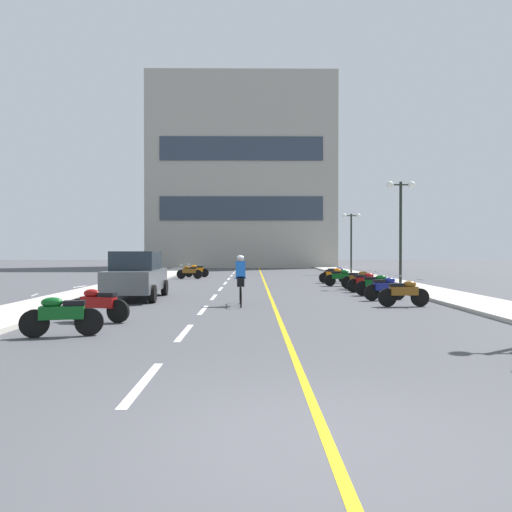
# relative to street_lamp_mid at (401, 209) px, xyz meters

# --- Properties ---
(ground_plane) EXTENTS (140.00, 140.00, 0.00)m
(ground_plane) POSITION_rel_street_lamp_mid_xyz_m (-7.08, 1.78, -3.95)
(ground_plane) COLOR #47474C
(curb_left) EXTENTS (2.40, 72.00, 0.12)m
(curb_left) POSITION_rel_street_lamp_mid_xyz_m (-14.28, 4.78, -3.89)
(curb_left) COLOR #B7B2A8
(curb_left) RESTS_ON ground
(curb_right) EXTENTS (2.40, 72.00, 0.12)m
(curb_right) POSITION_rel_street_lamp_mid_xyz_m (0.12, 4.78, -3.89)
(curb_right) COLOR #B7B2A8
(curb_right) RESTS_ON ground
(lane_dash_0) EXTENTS (0.14, 2.20, 0.01)m
(lane_dash_0) POSITION_rel_street_lamp_mid_xyz_m (-9.08, -17.22, -3.95)
(lane_dash_0) COLOR silver
(lane_dash_0) RESTS_ON ground
(lane_dash_1) EXTENTS (0.14, 2.20, 0.01)m
(lane_dash_1) POSITION_rel_street_lamp_mid_xyz_m (-9.08, -13.22, -3.95)
(lane_dash_1) COLOR silver
(lane_dash_1) RESTS_ON ground
(lane_dash_2) EXTENTS (0.14, 2.20, 0.01)m
(lane_dash_2) POSITION_rel_street_lamp_mid_xyz_m (-9.08, -9.22, -3.95)
(lane_dash_2) COLOR silver
(lane_dash_2) RESTS_ON ground
(lane_dash_3) EXTENTS (0.14, 2.20, 0.01)m
(lane_dash_3) POSITION_rel_street_lamp_mid_xyz_m (-9.08, -5.22, -3.95)
(lane_dash_3) COLOR silver
(lane_dash_3) RESTS_ON ground
(lane_dash_4) EXTENTS (0.14, 2.20, 0.01)m
(lane_dash_4) POSITION_rel_street_lamp_mid_xyz_m (-9.08, -1.22, -3.95)
(lane_dash_4) COLOR silver
(lane_dash_4) RESTS_ON ground
(lane_dash_5) EXTENTS (0.14, 2.20, 0.01)m
(lane_dash_5) POSITION_rel_street_lamp_mid_xyz_m (-9.08, 2.78, -3.95)
(lane_dash_5) COLOR silver
(lane_dash_5) RESTS_ON ground
(lane_dash_6) EXTENTS (0.14, 2.20, 0.01)m
(lane_dash_6) POSITION_rel_street_lamp_mid_xyz_m (-9.08, 6.78, -3.95)
(lane_dash_6) COLOR silver
(lane_dash_6) RESTS_ON ground
(lane_dash_7) EXTENTS (0.14, 2.20, 0.01)m
(lane_dash_7) POSITION_rel_street_lamp_mid_xyz_m (-9.08, 10.78, -3.95)
(lane_dash_7) COLOR silver
(lane_dash_7) RESTS_ON ground
(lane_dash_8) EXTENTS (0.14, 2.20, 0.01)m
(lane_dash_8) POSITION_rel_street_lamp_mid_xyz_m (-9.08, 14.78, -3.95)
(lane_dash_8) COLOR silver
(lane_dash_8) RESTS_ON ground
(lane_dash_9) EXTENTS (0.14, 2.20, 0.01)m
(lane_dash_9) POSITION_rel_street_lamp_mid_xyz_m (-9.08, 18.78, -3.95)
(lane_dash_9) COLOR silver
(lane_dash_9) RESTS_ON ground
(lane_dash_10) EXTENTS (0.14, 2.20, 0.01)m
(lane_dash_10) POSITION_rel_street_lamp_mid_xyz_m (-9.08, 22.78, -3.95)
(lane_dash_10) COLOR silver
(lane_dash_10) RESTS_ON ground
(lane_dash_11) EXTENTS (0.14, 2.20, 0.01)m
(lane_dash_11) POSITION_rel_street_lamp_mid_xyz_m (-9.08, 26.78, -3.95)
(lane_dash_11) COLOR silver
(lane_dash_11) RESTS_ON ground
(centre_line_yellow) EXTENTS (0.12, 66.00, 0.01)m
(centre_line_yellow) POSITION_rel_street_lamp_mid_xyz_m (-6.83, 4.78, -3.95)
(centre_line_yellow) COLOR gold
(centre_line_yellow) RESTS_ON ground
(office_building) EXTENTS (20.54, 8.80, 21.08)m
(office_building) POSITION_rel_street_lamp_mid_xyz_m (-8.69, 30.12, 6.58)
(office_building) COLOR #9E998E
(office_building) RESTS_ON ground
(street_lamp_mid) EXTENTS (1.46, 0.36, 5.26)m
(street_lamp_mid) POSITION_rel_street_lamp_mid_xyz_m (0.00, 0.00, 0.00)
(street_lamp_mid) COLOR black
(street_lamp_mid) RESTS_ON curb_right
(street_lamp_far) EXTENTS (1.46, 0.36, 4.66)m
(street_lamp_far) POSITION_rel_street_lamp_mid_xyz_m (0.25, 12.99, -0.38)
(street_lamp_far) COLOR black
(street_lamp_far) RESTS_ON curb_right
(parked_car_near) EXTENTS (2.03, 4.25, 1.82)m
(parked_car_near) POSITION_rel_street_lamp_mid_xyz_m (-11.97, -5.87, -3.04)
(parked_car_near) COLOR black
(parked_car_near) RESTS_ON ground
(motorcycle_1) EXTENTS (1.68, 0.65, 0.92)m
(motorcycle_1) POSITION_rel_street_lamp_mid_xyz_m (-11.64, -13.70, -3.48)
(motorcycle_1) COLOR black
(motorcycle_1) RESTS_ON ground
(motorcycle_2) EXTENTS (1.68, 0.66, 0.92)m
(motorcycle_2) POSITION_rel_street_lamp_mid_xyz_m (-11.52, -11.67, -3.48)
(motorcycle_2) COLOR black
(motorcycle_2) RESTS_ON ground
(motorcycle_3) EXTENTS (1.70, 0.60, 0.92)m
(motorcycle_3) POSITION_rel_street_lamp_mid_xyz_m (-2.56, -8.41, -3.48)
(motorcycle_3) COLOR black
(motorcycle_3) RESTS_ON ground
(motorcycle_4) EXTENTS (1.66, 0.72, 0.92)m
(motorcycle_4) POSITION_rel_street_lamp_mid_xyz_m (-2.61, -6.43, -3.48)
(motorcycle_4) COLOR black
(motorcycle_4) RESTS_ON ground
(motorcycle_5) EXTENTS (1.70, 0.60, 0.92)m
(motorcycle_5) POSITION_rel_street_lamp_mid_xyz_m (-2.48, -4.68, -3.48)
(motorcycle_5) COLOR black
(motorcycle_5) RESTS_ON ground
(motorcycle_6) EXTENTS (1.69, 0.62, 0.92)m
(motorcycle_6) POSITION_rel_street_lamp_mid_xyz_m (-2.54, -3.04, -3.48)
(motorcycle_6) COLOR black
(motorcycle_6) RESTS_ON ground
(motorcycle_7) EXTENTS (1.70, 0.60, 0.92)m
(motorcycle_7) POSITION_rel_street_lamp_mid_xyz_m (-2.40, -1.26, -3.48)
(motorcycle_7) COLOR black
(motorcycle_7) RESTS_ON ground
(motorcycle_8) EXTENTS (1.70, 0.60, 0.92)m
(motorcycle_8) POSITION_rel_street_lamp_mid_xyz_m (-2.95, 0.50, -3.48)
(motorcycle_8) COLOR black
(motorcycle_8) RESTS_ON ground
(motorcycle_9) EXTENTS (1.70, 0.60, 0.92)m
(motorcycle_9) POSITION_rel_street_lamp_mid_xyz_m (-2.91, 2.68, -3.48)
(motorcycle_9) COLOR black
(motorcycle_9) RESTS_ON ground
(motorcycle_10) EXTENTS (1.67, 0.71, 0.92)m
(motorcycle_10) POSITION_rel_street_lamp_mid_xyz_m (-2.53, 4.20, -3.48)
(motorcycle_10) COLOR black
(motorcycle_10) RESTS_ON ground
(motorcycle_11) EXTENTS (1.70, 0.60, 0.92)m
(motorcycle_11) POSITION_rel_street_lamp_mid_xyz_m (-11.67, 6.86, -3.48)
(motorcycle_11) COLOR black
(motorcycle_11) RESTS_ON ground
(motorcycle_12) EXTENTS (1.70, 0.60, 0.92)m
(motorcycle_12) POSITION_rel_street_lamp_mid_xyz_m (-11.43, 8.83, -3.48)
(motorcycle_12) COLOR black
(motorcycle_12) RESTS_ON ground
(cyclist_rider) EXTENTS (0.42, 1.77, 1.71)m
(cyclist_rider) POSITION_rel_street_lamp_mid_xyz_m (-7.95, -8.02, -3.07)
(cyclist_rider) COLOR black
(cyclist_rider) RESTS_ON ground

